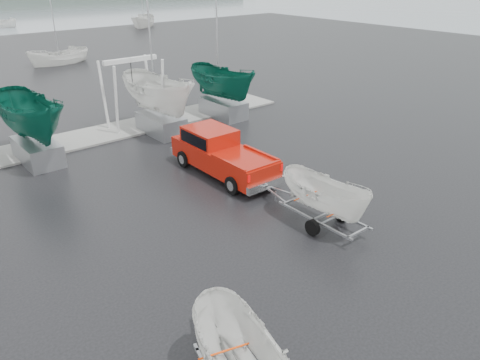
% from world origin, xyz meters
% --- Properties ---
extents(ground_plane, '(120.00, 120.00, 0.00)m').
position_xyz_m(ground_plane, '(0.00, 0.00, 0.00)').
color(ground_plane, black).
rests_on(ground_plane, ground).
extents(dock, '(30.00, 3.00, 0.12)m').
position_xyz_m(dock, '(0.00, 13.00, 0.05)').
color(dock, gray).
rests_on(dock, ground).
extents(pickup_truck, '(2.25, 5.97, 1.98)m').
position_xyz_m(pickup_truck, '(4.75, 4.49, 1.03)').
color(pickup_truck, '#A01408').
rests_on(pickup_truck, ground).
extents(trailer_hitched, '(1.79, 3.61, 4.48)m').
position_xyz_m(trailer_hitched, '(4.69, -1.99, 2.44)').
color(trailer_hitched, gray).
rests_on(trailer_hitched, ground).
extents(trailer_parked, '(2.16, 3.79, 4.63)m').
position_xyz_m(trailer_parked, '(-2.73, -6.18, 2.52)').
color(trailer_parked, gray).
rests_on(trailer_parked, ground).
extents(boat_hoist, '(3.30, 2.18, 4.12)m').
position_xyz_m(boat_hoist, '(4.97, 13.00, 2.67)').
color(boat_hoist, silver).
rests_on(boat_hoist, ground).
extents(keelboat_1, '(2.36, 3.20, 7.37)m').
position_xyz_m(keelboat_1, '(-1.40, 11.20, 3.74)').
color(keelboat_1, gray).
rests_on(keelboat_1, ground).
extents(keelboat_2, '(2.37, 3.20, 10.54)m').
position_xyz_m(keelboat_2, '(5.51, 11.00, 3.76)').
color(keelboat_2, gray).
rests_on(keelboat_2, ground).
extents(keelboat_3, '(2.16, 3.20, 10.32)m').
position_xyz_m(keelboat_3, '(10.28, 11.30, 3.39)').
color(keelboat_3, gray).
rests_on(keelboat_3, ground).
extents(moored_boat_2, '(2.70, 2.64, 11.14)m').
position_xyz_m(moored_boat_2, '(8.63, 35.23, 0.01)').
color(moored_boat_2, silver).
rests_on(moored_boat_2, ground).
extents(moored_boat_3, '(4.13, 4.13, 11.84)m').
position_xyz_m(moored_boat_3, '(29.63, 56.20, 0.00)').
color(moored_boat_3, silver).
rests_on(moored_boat_3, ground).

